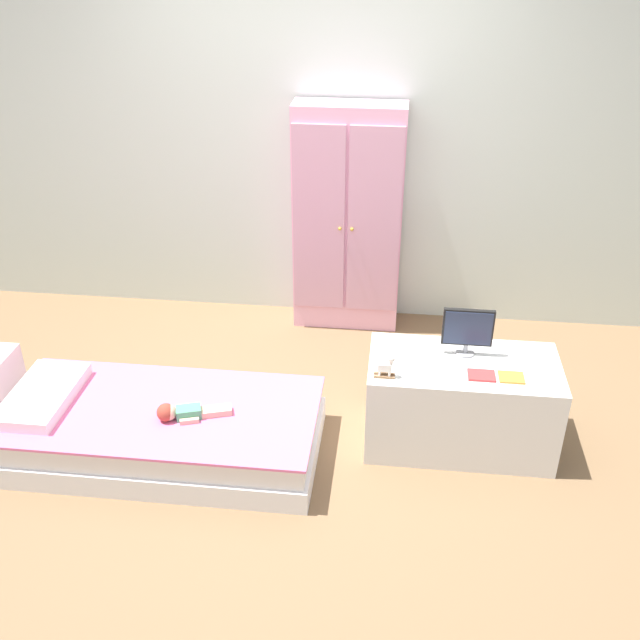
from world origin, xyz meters
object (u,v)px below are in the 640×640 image
at_px(bed, 163,430).
at_px(book_red, 481,375).
at_px(doll, 180,412).
at_px(rocking_horse_toy, 387,366).
at_px(tv_monitor, 468,329).
at_px(wardrobe, 348,220).
at_px(tv_stand, 460,403).
at_px(book_orange, 511,377).

relative_size(bed, book_red, 12.23).
bearing_deg(doll, rocking_horse_toy, 8.37).
xyz_separation_m(bed, rocking_horse_toy, (1.20, 0.09, 0.45)).
bearing_deg(doll, tv_monitor, 16.00).
distance_m(doll, wardrobe, 1.85).
bearing_deg(rocking_horse_toy, bed, -175.70).
bearing_deg(tv_stand, tv_monitor, 87.35).
height_order(doll, tv_monitor, tv_monitor).
height_order(tv_monitor, book_orange, tv_monitor).
relative_size(bed, doll, 4.44).
height_order(tv_monitor, book_red, tv_monitor).
xyz_separation_m(tv_monitor, book_red, (0.07, -0.21, -0.15)).
relative_size(rocking_horse_toy, book_red, 0.93).
xyz_separation_m(doll, book_red, (1.55, 0.22, 0.21)).
xyz_separation_m(bed, tv_monitor, (1.62, 0.36, 0.54)).
bearing_deg(doll, tv_stand, 12.77).
relative_size(doll, book_red, 2.76).
distance_m(doll, rocking_horse_toy, 1.11).
height_order(doll, tv_stand, tv_stand).
distance_m(bed, book_orange, 1.89).
xyz_separation_m(bed, tv_stand, (1.62, 0.27, 0.12)).
bearing_deg(tv_stand, book_red, -57.31).
bearing_deg(book_orange, doll, -172.77).
xyz_separation_m(wardrobe, tv_monitor, (0.74, -1.20, -0.11)).
distance_m(book_red, book_orange, 0.15).
height_order(tv_stand, book_orange, book_orange).
xyz_separation_m(wardrobe, book_orange, (0.97, -1.41, -0.26)).
relative_size(bed, wardrobe, 1.09).
bearing_deg(tv_stand, rocking_horse_toy, -156.64).
relative_size(doll, rocking_horse_toy, 2.95).
bearing_deg(tv_stand, bed, -170.55).
xyz_separation_m(book_red, book_orange, (0.15, 0.00, -0.00)).
distance_m(wardrobe, book_red, 1.65).
distance_m(doll, tv_monitor, 1.58).
distance_m(wardrobe, tv_stand, 1.58).
bearing_deg(book_red, tv_monitor, 109.03).
xyz_separation_m(doll, rocking_horse_toy, (1.07, 0.16, 0.27)).
xyz_separation_m(wardrobe, book_red, (0.81, -1.41, -0.26)).
bearing_deg(bed, tv_stand, 9.45).
xyz_separation_m(tv_stand, book_red, (0.08, -0.12, 0.27)).
height_order(tv_stand, rocking_horse_toy, rocking_horse_toy).
bearing_deg(doll, wardrobe, 65.47).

